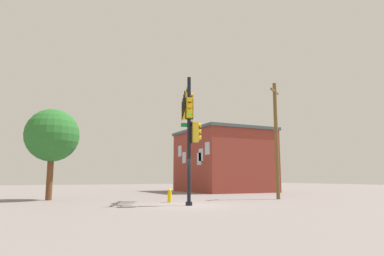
{
  "coord_description": "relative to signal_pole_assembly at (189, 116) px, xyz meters",
  "views": [
    {
      "loc": [
        -16.86,
        7.92,
        1.48
      ],
      "look_at": [
        -0.45,
        0.03,
        4.15
      ],
      "focal_mm": 31.76,
      "sensor_mm": 36.0,
      "label": 1
    }
  ],
  "objects": [
    {
      "name": "ground_plane",
      "position": [
        -1.17,
        0.52,
        -5.15
      ],
      "size": [
        120.0,
        120.0,
        0.0
      ],
      "primitive_type": "plane",
      "color": "gray"
    },
    {
      "name": "signal_pole_assembly",
      "position": [
        0.0,
        0.0,
        0.0
      ],
      "size": [
        4.77,
        2.18,
        7.12
      ],
      "color": "black",
      "rests_on": "ground_plane"
    },
    {
      "name": "utility_pole",
      "position": [
        1.04,
        -7.41,
        -0.84
      ],
      "size": [
        1.14,
        1.54,
        8.31
      ],
      "color": "brown",
      "rests_on": "ground_plane"
    },
    {
      "name": "fire_hydrant",
      "position": [
        1.55,
        0.54,
        -4.74
      ],
      "size": [
        0.33,
        0.24,
        0.83
      ],
      "color": "#E0B408",
      "rests_on": "ground_plane"
    },
    {
      "name": "tree_near",
      "position": [
        6.82,
        7.09,
        -0.83
      ],
      "size": [
        3.59,
        3.59,
        6.15
      ],
      "color": "brown",
      "rests_on": "ground_plane"
    },
    {
      "name": "brick_building",
      "position": [
        13.87,
        -10.69,
        -1.84
      ],
      "size": [
        9.53,
        8.23,
        6.61
      ],
      "color": "maroon",
      "rests_on": "ground_plane"
    }
  ]
}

